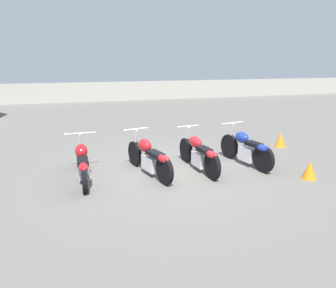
{
  "coord_description": "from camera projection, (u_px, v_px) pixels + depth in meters",
  "views": [
    {
      "loc": [
        -2.23,
        -7.43,
        2.71
      ],
      "look_at": [
        0.0,
        0.21,
        0.65
      ],
      "focal_mm": 35.0,
      "sensor_mm": 36.0,
      "label": 1
    }
  ],
  "objects": [
    {
      "name": "traffic_cone_near",
      "position": [
        310.0,
        170.0,
        7.63
      ],
      "size": [
        0.34,
        0.34,
        0.42
      ],
      "color": "orange",
      "rests_on": "ground_plane"
    },
    {
      "name": "fence_back",
      "position": [
        107.0,
        92.0,
        21.72
      ],
      "size": [
        40.0,
        0.04,
        1.27
      ],
      "color": "#9E998E",
      "rests_on": "ground_plane"
    },
    {
      "name": "traffic_cone_far",
      "position": [
        280.0,
        140.0,
        10.43
      ],
      "size": [
        0.35,
        0.35,
        0.47
      ],
      "color": "orange",
      "rests_on": "ground_plane"
    },
    {
      "name": "motorcycle_slot_1",
      "position": [
        149.0,
        157.0,
        7.85
      ],
      "size": [
        0.84,
        2.17,
        1.01
      ],
      "rotation": [
        0.0,
        0.0,
        0.25
      ],
      "color": "black",
      "rests_on": "ground_plane"
    },
    {
      "name": "ground_plane",
      "position": [
        170.0,
        171.0,
        8.19
      ],
      "size": [
        60.0,
        60.0,
        0.0
      ],
      "primitive_type": "plane",
      "color": "#5B5954"
    },
    {
      "name": "motorcycle_slot_2",
      "position": [
        199.0,
        154.0,
        8.16
      ],
      "size": [
        0.59,
        2.12,
        1.02
      ],
      "rotation": [
        0.0,
        0.0,
        0.09
      ],
      "color": "black",
      "rests_on": "ground_plane"
    },
    {
      "name": "motorcycle_slot_3",
      "position": [
        246.0,
        149.0,
        8.57
      ],
      "size": [
        0.72,
        2.02,
        1.04
      ],
      "rotation": [
        0.0,
        0.0,
        0.19
      ],
      "color": "black",
      "rests_on": "ground_plane"
    },
    {
      "name": "motorcycle_slot_0",
      "position": [
        82.0,
        163.0,
        7.48
      ],
      "size": [
        0.75,
        2.2,
        0.97
      ],
      "rotation": [
        0.0,
        0.0,
        0.01
      ],
      "color": "black",
      "rests_on": "ground_plane"
    }
  ]
}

